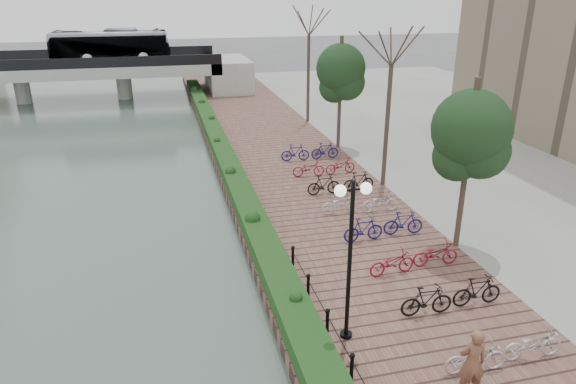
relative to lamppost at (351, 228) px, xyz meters
name	(u,v)px	position (x,y,z in m)	size (l,w,h in m)	color
promenade	(300,185)	(2.13, 12.82, -3.71)	(8.00, 75.00, 0.50)	brown
inland_pavement	(559,162)	(18.13, 12.82, -3.71)	(24.00, 75.00, 0.50)	gray
hedge	(229,165)	(-1.27, 15.32, -3.16)	(1.10, 56.00, 0.60)	#1A3C16
lamppost	(351,228)	(0.00, 0.00, 0.00)	(1.02, 0.32, 4.79)	black
pedestrian	(472,363)	(2.13, -2.88, -2.52)	(0.69, 0.45, 1.89)	brown
bicycle_parking	(372,215)	(3.63, 6.77, -2.99)	(2.40, 19.89, 1.00)	silver
street_trees	(419,141)	(6.13, 8.00, -0.28)	(3.20, 37.12, 6.80)	#3A2A22
bridge	(38,66)	(-15.17, 40.32, -0.59)	(36.00, 10.77, 6.50)	#9E9D99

